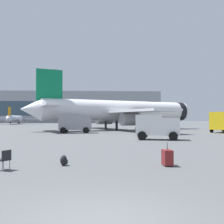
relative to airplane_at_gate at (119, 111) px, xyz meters
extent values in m
plane|color=#515456|center=(-3.99, -43.68, -3.66)|extent=(400.00, 400.00, 0.00)
cylinder|color=white|center=(0.22, 0.09, 0.04)|extent=(29.17, 14.99, 3.80)
cone|color=white|center=(15.18, 6.29, 0.04)|extent=(3.60, 4.25, 3.61)
cone|color=white|center=(-15.12, -6.26, 0.04)|extent=(4.26, 4.38, 3.42)
cylinder|color=black|center=(13.15, 5.44, 0.04)|extent=(2.78, 4.12, 3.88)
cube|color=white|center=(-3.77, 7.10, -0.26)|extent=(10.56, 16.62, 0.36)
cube|color=white|center=(2.35, -7.68, -0.26)|extent=(10.56, 16.62, 0.36)
cylinder|color=gray|center=(-2.81, 4.79, -1.56)|extent=(3.80, 3.26, 2.20)
cylinder|color=gray|center=(1.40, -5.37, -1.56)|extent=(3.80, 3.26, 2.20)
cube|color=#0C7247|center=(-12.26, -5.07, 3.64)|extent=(4.20, 2.02, 6.40)
cube|color=white|center=(-13.94, -2.31, 0.64)|extent=(4.70, 6.54, 0.24)
cube|color=white|center=(-11.50, -8.22, 0.64)|extent=(4.70, 6.54, 0.24)
cylinder|color=black|center=(11.30, 4.68, -2.76)|extent=(0.36, 0.36, 1.80)
cylinder|color=black|center=(-2.55, 1.54, -2.76)|extent=(0.44, 0.44, 1.80)
cylinder|color=black|center=(-0.71, -2.89, -2.76)|extent=(0.44, 0.44, 1.80)
cylinder|color=silver|center=(-36.35, 53.68, -1.43)|extent=(3.41, 18.15, 2.29)
cone|color=silver|center=(-36.96, 63.40, -1.43)|extent=(2.26, 1.58, 2.17)
cone|color=silver|center=(-35.73, 43.71, -1.43)|extent=(2.17, 2.05, 2.06)
cylinder|color=black|center=(-36.88, 62.08, -1.43)|extent=(2.38, 0.99, 2.33)
cube|color=silver|center=(-41.12, 52.78, -1.61)|extent=(9.78, 3.48, 0.22)
cube|color=silver|center=(-31.51, 53.38, -1.61)|extent=(9.78, 3.48, 0.22)
cylinder|color=gray|center=(-39.62, 52.87, -2.39)|extent=(1.44, 2.00, 1.32)
cylinder|color=gray|center=(-33.01, 53.28, -2.39)|extent=(1.44, 2.00, 1.32)
cube|color=orange|center=(-35.85, 45.57, 0.73)|extent=(0.38, 2.65, 3.85)
cube|color=silver|center=(-37.75, 45.15, -1.07)|extent=(3.70, 1.79, 0.14)
cube|color=silver|center=(-33.91, 45.39, -1.07)|extent=(3.70, 1.79, 0.14)
cylinder|color=black|center=(-36.80, 60.88, -3.11)|extent=(0.22, 0.22, 1.08)
cylinder|color=black|center=(-37.72, 52.39, -3.11)|extent=(0.26, 0.26, 1.08)
cylinder|color=black|center=(-34.84, 52.57, -3.11)|extent=(0.26, 0.26, 1.08)
cube|color=gray|center=(-5.93, -9.44, -2.14)|extent=(1.74, 2.24, 2.04)
cube|color=#1E232D|center=(-5.22, -9.46, -1.66)|extent=(0.13, 1.98, 0.84)
cube|color=gray|center=(-8.33, -9.38, -1.96)|extent=(3.18, 2.28, 2.40)
cylinder|color=black|center=(-5.78, -8.30, -3.21)|extent=(0.91, 0.24, 0.90)
cylinder|color=black|center=(-5.84, -10.60, -3.21)|extent=(0.91, 0.24, 0.90)
cylinder|color=black|center=(-9.14, -8.21, -3.21)|extent=(0.91, 0.24, 0.90)
cylinder|color=black|center=(-9.20, -10.51, -3.21)|extent=(0.91, 0.24, 0.90)
cube|color=yellow|center=(15.41, -9.81, -1.81)|extent=(4.85, 4.62, 2.70)
cylinder|color=black|center=(16.85, -6.96, -3.21)|extent=(0.83, 0.75, 0.90)
cylinder|color=black|center=(13.64, -9.66, -3.21)|extent=(0.83, 0.75, 0.90)
cube|color=white|center=(3.46, -22.89, -2.27)|extent=(2.20, 2.38, 1.78)
cube|color=#1E232D|center=(4.18, -23.08, -1.85)|extent=(0.53, 1.76, 0.74)
cube|color=white|center=(1.33, -22.34, -2.11)|extent=(3.06, 2.60, 2.10)
cylinder|color=black|center=(3.93, -21.93, -3.21)|extent=(0.93, 0.44, 0.90)
cylinder|color=black|center=(3.41, -23.96, -3.21)|extent=(0.93, 0.44, 0.90)
cylinder|color=black|center=(0.95, -21.16, -3.21)|extent=(0.93, 0.44, 0.90)
cylinder|color=black|center=(0.43, -23.19, -3.21)|extent=(0.93, 0.44, 0.90)
cube|color=#F2590C|center=(3.38, 1.60, -3.64)|extent=(0.44, 0.44, 0.04)
cone|color=#F2590C|center=(3.38, 1.60, -3.22)|extent=(0.36, 0.36, 0.79)
cylinder|color=white|center=(3.38, 1.60, -3.18)|extent=(0.23, 0.23, 0.10)
cube|color=maroon|center=(-0.77, -37.28, -3.27)|extent=(0.42, 0.65, 0.70)
cylinder|color=black|center=(-0.77, -37.28, -2.74)|extent=(0.02, 0.02, 0.36)
cylinder|color=black|center=(-0.78, -37.05, -3.62)|extent=(0.08, 0.03, 0.08)
cylinder|color=black|center=(-0.76, -37.50, -3.62)|extent=(0.08, 0.03, 0.08)
ellipsoid|color=black|center=(-5.62, -36.95, -3.42)|extent=(0.32, 0.40, 0.48)
ellipsoid|color=black|center=(-5.48, -36.95, -3.49)|extent=(0.12, 0.28, 0.24)
cube|color=black|center=(-8.07, -37.91, -3.22)|extent=(0.65, 0.65, 0.06)
cube|color=black|center=(-7.89, -38.01, -3.00)|extent=(0.27, 0.44, 0.40)
cylinder|color=#999EA5|center=(-8.15, -37.64, -3.44)|extent=(0.04, 0.04, 0.44)
cylinder|color=#999EA5|center=(-8.00, -38.17, -3.44)|extent=(0.04, 0.04, 0.44)
cylinder|color=#999EA5|center=(-7.81, -37.83, -3.44)|extent=(0.04, 0.04, 0.44)
cube|color=gray|center=(-14.47, 88.89, 4.28)|extent=(83.83, 18.15, 15.88)
cube|color=#334756|center=(-14.47, 79.77, 3.49)|extent=(79.64, 0.10, 7.15)
cylinder|color=gray|center=(-27.22, 88.89, 18.22)|extent=(4.40, 4.40, 12.00)
camera|label=1|loc=(-3.99, -49.30, -1.45)|focal=41.70mm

